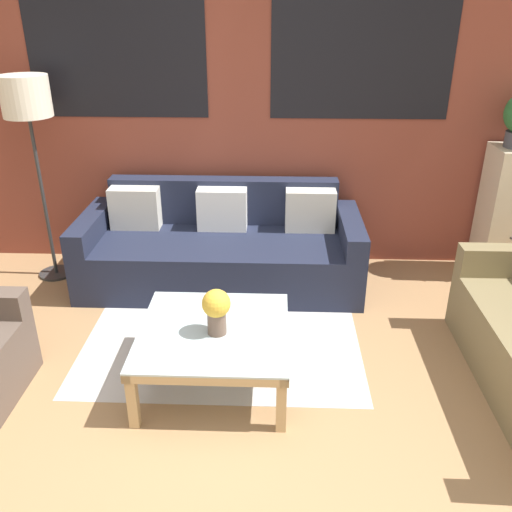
% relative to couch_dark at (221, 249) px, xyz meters
% --- Properties ---
extents(ground_plane, '(16.00, 16.00, 0.00)m').
position_rel_couch_dark_xyz_m(ground_plane, '(0.13, -1.95, -0.28)').
color(ground_plane, '#9E754C').
extents(wall_back_brick, '(8.40, 0.09, 2.80)m').
position_rel_couch_dark_xyz_m(wall_back_brick, '(0.13, 0.49, 1.12)').
color(wall_back_brick, brown).
rests_on(wall_back_brick, ground_plane).
extents(rug, '(1.86, 1.61, 0.00)m').
position_rel_couch_dark_xyz_m(rug, '(0.08, -0.74, -0.28)').
color(rug, '#BCB7B2').
rests_on(rug, ground_plane).
extents(couch_dark, '(2.21, 0.88, 0.78)m').
position_rel_couch_dark_xyz_m(couch_dark, '(0.00, 0.00, 0.00)').
color(couch_dark, '#1E2338').
rests_on(couch_dark, ground_plane).
extents(coffee_table, '(0.87, 0.87, 0.37)m').
position_rel_couch_dark_xyz_m(coffee_table, '(0.08, -1.32, 0.03)').
color(coffee_table, silver).
rests_on(coffee_table, ground_plane).
extents(floor_lamp, '(0.36, 0.36, 1.62)m').
position_rel_couch_dark_xyz_m(floor_lamp, '(-1.42, 0.05, 1.11)').
color(floor_lamp, '#2D2D2D').
rests_on(floor_lamp, ground_plane).
extents(drawer_cabinet, '(0.36, 0.39, 1.08)m').
position_rel_couch_dark_xyz_m(drawer_cabinet, '(2.30, 0.22, 0.26)').
color(drawer_cabinet, beige).
rests_on(drawer_cabinet, ground_plane).
extents(flower_vase, '(0.16, 0.16, 0.28)m').
position_rel_couch_dark_xyz_m(flower_vase, '(0.11, -1.35, 0.25)').
color(flower_vase, brown).
rests_on(flower_vase, coffee_table).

